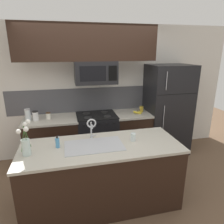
{
  "coord_description": "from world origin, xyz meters",
  "views": [
    {
      "loc": [
        -0.54,
        -2.71,
        2.11
      ],
      "look_at": [
        0.16,
        0.27,
        1.16
      ],
      "focal_mm": 32.0,
      "sensor_mm": 36.0,
      "label": 1
    }
  ],
  "objects": [
    {
      "name": "storage_jar_medium",
      "position": [
        -1.1,
        0.87,
        1.0
      ],
      "size": [
        0.1,
        0.1,
        0.17
      ],
      "color": "silver",
      "rests_on": "back_counter_left"
    },
    {
      "name": "back_counter_right",
      "position": [
        0.72,
        0.9,
        0.46
      ],
      "size": [
        0.71,
        0.65,
        0.91
      ],
      "color": "black",
      "rests_on": "ground"
    },
    {
      "name": "upper_cabinet_band",
      "position": [
        -0.13,
        0.85,
        2.23
      ],
      "size": [
        2.38,
        0.34,
        0.6
      ],
      "primitive_type": "cube",
      "color": "black"
    },
    {
      "name": "sink_faucet",
      "position": [
        -0.23,
        -0.13,
        1.11
      ],
      "size": [
        0.14,
        0.14,
        0.31
      ],
      "color": "#B7BABF",
      "rests_on": "island_counter"
    },
    {
      "name": "refrigerator",
      "position": [
        1.49,
        0.92,
        0.92
      ],
      "size": [
        0.86,
        0.74,
        1.84
      ],
      "color": "black",
      "rests_on": "ground"
    },
    {
      "name": "banana_bunch",
      "position": [
        0.82,
        0.84,
        0.93
      ],
      "size": [
        0.19,
        0.16,
        0.08
      ],
      "color": "yellow",
      "rests_on": "back_counter_right"
    },
    {
      "name": "rear_partition",
      "position": [
        0.3,
        1.28,
        1.3
      ],
      "size": [
        5.2,
        0.1,
        2.6
      ],
      "primitive_type": "cube",
      "color": "silver",
      "rests_on": "ground"
    },
    {
      "name": "coffee_tin",
      "position": [
        0.93,
        0.95,
        0.97
      ],
      "size": [
        0.08,
        0.08,
        0.11
      ],
      "primitive_type": "cylinder",
      "color": "gold",
      "rests_on": "back_counter_right"
    },
    {
      "name": "flower_vase",
      "position": [
        -1.04,
        -0.4,
        1.07
      ],
      "size": [
        0.15,
        0.17,
        0.42
      ],
      "color": "silver",
      "rests_on": "island_counter"
    },
    {
      "name": "splash_band",
      "position": [
        0.0,
        1.22,
        1.15
      ],
      "size": [
        3.32,
        0.01,
        0.48
      ],
      "primitive_type": "cube",
      "color": "#4C4C51",
      "rests_on": "rear_partition"
    },
    {
      "name": "storage_jar_tall",
      "position": [
        -1.22,
        0.89,
        1.02
      ],
      "size": [
        0.1,
        0.1,
        0.22
      ],
      "color": "silver",
      "rests_on": "back_counter_left"
    },
    {
      "name": "kitchen_sink",
      "position": [
        -0.23,
        -0.35,
        0.84
      ],
      "size": [
        0.76,
        0.44,
        0.16
      ],
      "color": "#ADAFB5",
      "rests_on": "island_counter"
    },
    {
      "name": "ground_plane",
      "position": [
        0.0,
        0.0,
        0.0
      ],
      "size": [
        10.0,
        10.0,
        0.0
      ],
      "primitive_type": "plane",
      "color": "brown"
    },
    {
      "name": "back_counter_left",
      "position": [
        -0.85,
        0.9,
        0.46
      ],
      "size": [
        0.97,
        0.65,
        0.91
      ],
      "color": "black",
      "rests_on": "ground"
    },
    {
      "name": "storage_jar_short",
      "position": [
        -0.88,
        0.9,
        0.97
      ],
      "size": [
        0.09,
        0.09,
        0.12
      ],
      "color": "silver",
      "rests_on": "back_counter_left"
    },
    {
      "name": "dish_soap_bottle",
      "position": [
        -0.69,
        -0.28,
        0.98
      ],
      "size": [
        0.06,
        0.05,
        0.16
      ],
      "color": "#4C93C6",
      "rests_on": "island_counter"
    },
    {
      "name": "stove_range",
      "position": [
        0.0,
        0.9,
        0.46
      ],
      "size": [
        0.76,
        0.64,
        0.93
      ],
      "color": "black",
      "rests_on": "ground"
    },
    {
      "name": "microwave",
      "position": [
        0.0,
        0.88,
        1.73
      ],
      "size": [
        0.74,
        0.4,
        0.4
      ],
      "color": "black"
    },
    {
      "name": "island_counter",
      "position": [
        -0.13,
        -0.35,
        0.46
      ],
      "size": [
        2.11,
        0.83,
        0.91
      ],
      "color": "black",
      "rests_on": "ground"
    },
    {
      "name": "drinking_glass",
      "position": [
        0.32,
        -0.32,
        0.96
      ],
      "size": [
        0.07,
        0.07,
        0.11
      ],
      "color": "silver",
      "rests_on": "island_counter"
    }
  ]
}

